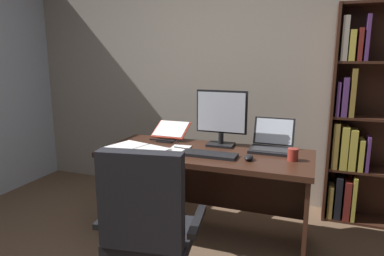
# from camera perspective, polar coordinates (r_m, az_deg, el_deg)

# --- Properties ---
(wall_back) EXTENTS (5.32, 0.12, 2.50)m
(wall_back) POSITION_cam_1_polar(r_m,az_deg,el_deg) (3.60, 7.38, 8.12)
(wall_back) COLOR #A89E8E
(wall_back) RESTS_ON ground
(desk) EXTENTS (1.65, 0.68, 0.74)m
(desk) POSITION_cam_1_polar(r_m,az_deg,el_deg) (2.86, 2.67, -7.44)
(desk) COLOR #381E14
(desk) RESTS_ON ground
(bookshelf) EXTENTS (0.89, 0.28, 1.91)m
(bookshelf) POSITION_cam_1_polar(r_m,az_deg,el_deg) (3.37, 27.31, 0.54)
(bookshelf) COLOR #381E14
(bookshelf) RESTS_ON ground
(office_chair) EXTENTS (0.66, 0.60, 0.98)m
(office_chair) POSITION_cam_1_polar(r_m,az_deg,el_deg) (2.18, -7.15, -17.58)
(office_chair) COLOR black
(office_chair) RESTS_ON ground
(monitor) EXTENTS (0.43, 0.16, 0.47)m
(monitor) POSITION_cam_1_polar(r_m,az_deg,el_deg) (2.86, 4.89, 1.57)
(monitor) COLOR black
(monitor) RESTS_ON desk
(laptop) EXTENTS (0.33, 0.32, 0.24)m
(laptop) POSITION_cam_1_polar(r_m,az_deg,el_deg) (2.83, 13.08, -2.55)
(laptop) COLOR black
(laptop) RESTS_ON desk
(keyboard) EXTENTS (0.42, 0.15, 0.02)m
(keyboard) POSITION_cam_1_polar(r_m,az_deg,el_deg) (2.61, 2.86, -4.41)
(keyboard) COLOR black
(keyboard) RESTS_ON desk
(computer_mouse) EXTENTS (0.06, 0.10, 0.04)m
(computer_mouse) POSITION_cam_1_polar(r_m,az_deg,el_deg) (2.53, 9.37, -4.84)
(computer_mouse) COLOR black
(computer_mouse) RESTS_ON desk
(reading_stand_with_book) EXTENTS (0.31, 0.29, 0.14)m
(reading_stand_with_book) POSITION_cam_1_polar(r_m,az_deg,el_deg) (3.12, -3.62, -0.51)
(reading_stand_with_book) COLOR black
(reading_stand_with_book) RESTS_ON desk
(open_binder) EXTENTS (0.55, 0.42, 0.02)m
(open_binder) POSITION_cam_1_polar(r_m,az_deg,el_deg) (2.79, -9.05, -3.46)
(open_binder) COLOR orange
(open_binder) RESTS_ON desk
(notepad) EXTENTS (0.17, 0.22, 0.01)m
(notepad) POSITION_cam_1_polar(r_m,az_deg,el_deg) (2.79, -2.09, -3.46)
(notepad) COLOR white
(notepad) RESTS_ON desk
(pen) EXTENTS (0.14, 0.03, 0.01)m
(pen) POSITION_cam_1_polar(r_m,az_deg,el_deg) (2.78, -1.71, -3.32)
(pen) COLOR black
(pen) RESTS_ON notepad
(coffee_mug) EXTENTS (0.08, 0.08, 0.09)m
(coffee_mug) POSITION_cam_1_polar(r_m,az_deg,el_deg) (2.59, 16.36, -4.25)
(coffee_mug) COLOR maroon
(coffee_mug) RESTS_ON desk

